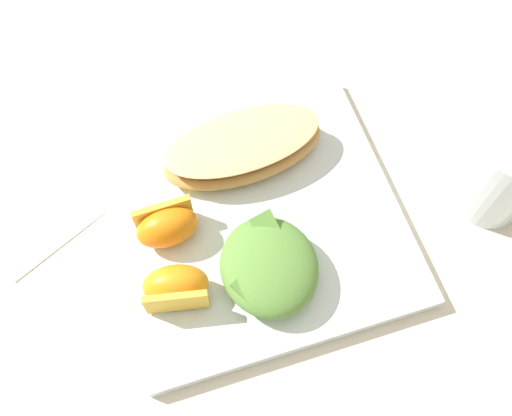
% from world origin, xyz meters
% --- Properties ---
extents(ground, '(3.00, 3.00, 0.00)m').
position_xyz_m(ground, '(0.00, 0.00, 0.00)').
color(ground, beige).
extents(white_plate, '(0.28, 0.28, 0.02)m').
position_xyz_m(white_plate, '(0.00, 0.00, 0.01)').
color(white_plate, silver).
rests_on(white_plate, ground).
extents(cheesy_pizza_bread, '(0.09, 0.17, 0.04)m').
position_xyz_m(cheesy_pizza_bread, '(-0.07, 0.01, 0.03)').
color(cheesy_pizza_bread, tan).
rests_on(cheesy_pizza_bread, white_plate).
extents(green_salad_pile, '(0.10, 0.09, 0.04)m').
position_xyz_m(green_salad_pile, '(0.07, -0.01, 0.04)').
color(green_salad_pile, '#5B8E3D').
rests_on(green_salad_pile, white_plate).
extents(orange_wedge_front, '(0.04, 0.06, 0.04)m').
position_xyz_m(orange_wedge_front, '(-0.00, -0.09, 0.04)').
color(orange_wedge_front, orange).
rests_on(orange_wedge_front, white_plate).
extents(orange_wedge_middle, '(0.05, 0.07, 0.04)m').
position_xyz_m(orange_wedge_middle, '(0.06, -0.09, 0.04)').
color(orange_wedge_middle, orange).
rests_on(orange_wedge_middle, white_plate).
extents(paper_napkin, '(0.15, 0.15, 0.00)m').
position_xyz_m(paper_napkin, '(-0.08, -0.22, 0.00)').
color(paper_napkin, white).
rests_on(paper_napkin, ground).
extents(drinking_clear_cup, '(0.07, 0.07, 0.10)m').
position_xyz_m(drinking_clear_cup, '(0.05, 0.24, 0.05)').
color(drinking_clear_cup, silver).
rests_on(drinking_clear_cup, ground).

